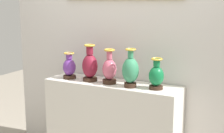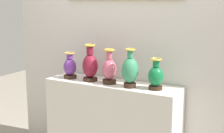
{
  "view_description": "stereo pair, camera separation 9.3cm",
  "coord_description": "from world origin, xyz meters",
  "px_view_note": "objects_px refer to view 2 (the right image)",
  "views": [
    {
      "loc": [
        1.56,
        -3.02,
        1.81
      ],
      "look_at": [
        0.0,
        0.0,
        1.12
      ],
      "focal_mm": 52.75,
      "sensor_mm": 36.0,
      "label": 1
    },
    {
      "loc": [
        1.64,
        -2.98,
        1.81
      ],
      "look_at": [
        0.0,
        0.0,
        1.12
      ],
      "focal_mm": 52.75,
      "sensor_mm": 36.0,
      "label": 2
    }
  ],
  "objects_px": {
    "vase_burgundy": "(90,66)",
    "vase_rose": "(109,70)",
    "vase_violet": "(70,67)",
    "vase_emerald": "(156,76)",
    "vase_jade": "(130,71)"
  },
  "relations": [
    {
      "from": "vase_violet",
      "to": "vase_burgundy",
      "type": "xyz_separation_m",
      "value": [
        0.26,
        0.01,
        0.04
      ]
    },
    {
      "from": "vase_rose",
      "to": "vase_emerald",
      "type": "distance_m",
      "value": 0.51
    },
    {
      "from": "vase_burgundy",
      "to": "vase_emerald",
      "type": "distance_m",
      "value": 0.75
    },
    {
      "from": "vase_emerald",
      "to": "vase_jade",
      "type": "bearing_deg",
      "value": -168.78
    },
    {
      "from": "vase_burgundy",
      "to": "vase_rose",
      "type": "bearing_deg",
      "value": -0.42
    },
    {
      "from": "vase_violet",
      "to": "vase_burgundy",
      "type": "height_order",
      "value": "vase_burgundy"
    },
    {
      "from": "vase_emerald",
      "to": "vase_rose",
      "type": "bearing_deg",
      "value": -178.23
    },
    {
      "from": "vase_burgundy",
      "to": "vase_rose",
      "type": "distance_m",
      "value": 0.24
    },
    {
      "from": "vase_jade",
      "to": "vase_emerald",
      "type": "relative_size",
      "value": 1.27
    },
    {
      "from": "vase_violet",
      "to": "vase_burgundy",
      "type": "distance_m",
      "value": 0.27
    },
    {
      "from": "vase_burgundy",
      "to": "vase_emerald",
      "type": "xyz_separation_m",
      "value": [
        0.75,
        0.01,
        -0.03
      ]
    },
    {
      "from": "vase_jade",
      "to": "vase_emerald",
      "type": "xyz_separation_m",
      "value": [
        0.26,
        0.05,
        -0.04
      ]
    },
    {
      "from": "vase_jade",
      "to": "vase_violet",
      "type": "bearing_deg",
      "value": 177.9
    },
    {
      "from": "vase_burgundy",
      "to": "vase_emerald",
      "type": "bearing_deg",
      "value": 1.07
    },
    {
      "from": "vase_violet",
      "to": "vase_jade",
      "type": "bearing_deg",
      "value": -2.1
    }
  ]
}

